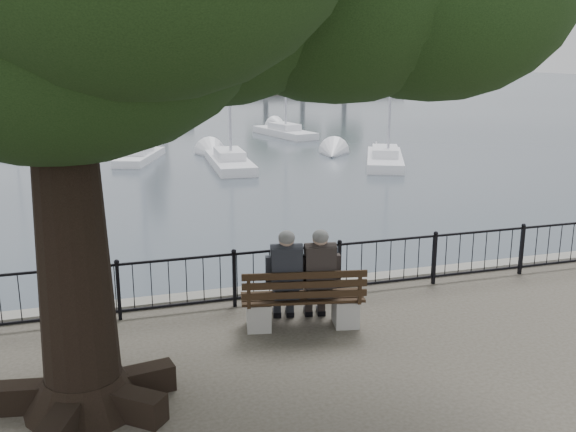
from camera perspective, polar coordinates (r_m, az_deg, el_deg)
name	(u,v)px	position (r m, az deg, el deg)	size (l,w,h in m)	color
harbor	(280,315)	(12.54, -0.68, -8.80)	(260.00, 260.00, 1.20)	gray
railing	(288,271)	(11.72, 0.00, -4.94)	(22.06, 0.06, 1.00)	black
bench	(303,306)	(10.66, 1.31, -8.01)	(2.09, 0.98, 1.06)	gray
person_left	(286,281)	(10.59, -0.21, -5.81)	(0.58, 0.89, 1.69)	black
person_right	(318,280)	(10.66, 2.72, -5.70)	(0.58, 0.89, 1.69)	black
lion_monument	(151,90)	(58.32, -12.11, 10.89)	(6.40, 6.40, 9.35)	gray
sailboat_b	(140,154)	(34.47, -13.03, 5.39)	(3.07, 5.24, 11.51)	white
sailboat_c	(230,161)	(31.87, -5.22, 4.93)	(2.07, 6.26, 11.21)	white
sailboat_d	(385,158)	(32.91, 8.60, 5.14)	(4.14, 6.36, 11.63)	white
sailboat_f	(142,144)	(38.51, -12.87, 6.23)	(3.19, 5.66, 10.55)	white
sailboat_g	(284,131)	(44.03, -0.33, 7.57)	(3.05, 6.39, 12.24)	white
sailboat_h	(70,123)	(51.38, -18.81, 7.81)	(1.83, 5.58, 12.75)	white
sailboat_i	(16,145)	(40.45, -23.02, 5.80)	(1.57, 5.11, 9.38)	white
far_shore	(301,65)	(92.16, 1.16, 13.30)	(30.00, 8.60, 9.18)	#403B30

